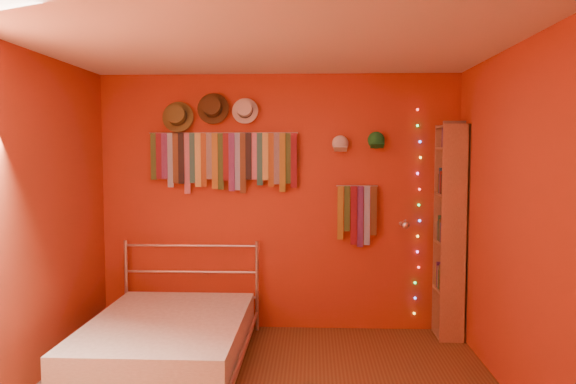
# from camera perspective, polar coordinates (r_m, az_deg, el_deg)

# --- Properties ---
(back_wall) EXTENTS (3.50, 0.02, 2.50)m
(back_wall) POSITION_cam_1_polar(r_m,az_deg,el_deg) (5.51, -0.96, -1.08)
(back_wall) COLOR #9E3C19
(back_wall) RESTS_ON ground
(right_wall) EXTENTS (0.02, 3.50, 2.50)m
(right_wall) POSITION_cam_1_polar(r_m,az_deg,el_deg) (4.02, 23.19, -3.39)
(right_wall) COLOR #9E3C19
(right_wall) RESTS_ON ground
(left_wall) EXTENTS (0.02, 3.50, 2.50)m
(left_wall) POSITION_cam_1_polar(r_m,az_deg,el_deg) (4.30, -26.53, -3.02)
(left_wall) COLOR #9E3C19
(left_wall) RESTS_ON ground
(ceiling) EXTENTS (3.50, 3.50, 0.02)m
(ceiling) POSITION_cam_1_polar(r_m,az_deg,el_deg) (3.81, -2.63, 15.43)
(ceiling) COLOR white
(ceiling) RESTS_ON back_wall
(tie_rack) EXTENTS (1.45, 0.03, 0.60)m
(tie_rack) POSITION_cam_1_polar(r_m,az_deg,el_deg) (5.48, -6.52, 3.43)
(tie_rack) COLOR silver
(tie_rack) RESTS_ON back_wall
(small_tie_rack) EXTENTS (0.40, 0.03, 0.60)m
(small_tie_rack) POSITION_cam_1_polar(r_m,az_deg,el_deg) (5.46, 7.04, -2.06)
(small_tie_rack) COLOR silver
(small_tie_rack) RESTS_ON back_wall
(fedora_olive) EXTENTS (0.30, 0.17, 0.30)m
(fedora_olive) POSITION_cam_1_polar(r_m,az_deg,el_deg) (5.54, -11.21, 7.60)
(fedora_olive) COLOR brown
(fedora_olive) RESTS_ON back_wall
(fedora_brown) EXTENTS (0.31, 0.17, 0.30)m
(fedora_brown) POSITION_cam_1_polar(r_m,az_deg,el_deg) (5.48, -7.69, 8.52)
(fedora_brown) COLOR #402E16
(fedora_brown) RESTS_ON back_wall
(fedora_white) EXTENTS (0.25, 0.14, 0.25)m
(fedora_white) POSITION_cam_1_polar(r_m,az_deg,el_deg) (5.44, -4.42, 8.32)
(fedora_white) COLOR silver
(fedora_white) RESTS_ON back_wall
(cap_white) EXTENTS (0.17, 0.21, 0.17)m
(cap_white) POSITION_cam_1_polar(r_m,az_deg,el_deg) (5.43, 5.32, 4.90)
(cap_white) COLOR white
(cap_white) RESTS_ON back_wall
(cap_green) EXTENTS (0.17, 0.22, 0.17)m
(cap_green) POSITION_cam_1_polar(r_m,az_deg,el_deg) (5.46, 8.95, 5.21)
(cap_green) COLOR #1C7F31
(cap_green) RESTS_ON back_wall
(fairy_lights) EXTENTS (0.06, 0.02, 2.00)m
(fairy_lights) POSITION_cam_1_polar(r_m,az_deg,el_deg) (5.56, 13.05, -2.08)
(fairy_lights) COLOR #FF3333
(fairy_lights) RESTS_ON back_wall
(reading_lamp) EXTENTS (0.07, 0.32, 0.09)m
(reading_lamp) POSITION_cam_1_polar(r_m,az_deg,el_deg) (5.34, 11.78, -3.27)
(reading_lamp) COLOR silver
(reading_lamp) RESTS_ON back_wall
(bookshelf) EXTENTS (0.25, 0.34, 2.00)m
(bookshelf) POSITION_cam_1_polar(r_m,az_deg,el_deg) (5.47, 16.54, -3.75)
(bookshelf) COLOR #905D41
(bookshelf) RESTS_ON ground
(bed) EXTENTS (1.33, 1.83, 0.88)m
(bed) POSITION_cam_1_polar(r_m,az_deg,el_deg) (4.86, -12.17, -14.49)
(bed) COLOR silver
(bed) RESTS_ON ground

